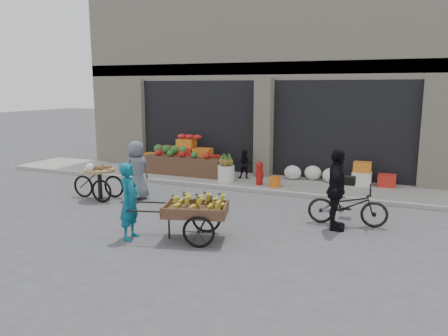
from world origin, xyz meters
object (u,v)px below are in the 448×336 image
at_px(orange_bucket, 275,182).
at_px(banana_cart, 193,208).
at_px(vendor_grey, 137,170).
at_px(cyclist, 336,190).
at_px(tricycle_cart, 99,179).
at_px(seated_person, 245,164).
at_px(pineapple_bin, 226,173).
at_px(vendor_woman, 130,201).
at_px(bicycle, 348,205).
at_px(fire_hydrant, 260,172).

distance_m(orange_bucket, banana_cart, 4.69).
xyz_separation_m(vendor_grey, cyclist, (5.35, -0.52, 0.08)).
bearing_deg(orange_bucket, tricycle_cart, -145.69).
bearing_deg(tricycle_cart, seated_person, 48.00).
relative_size(seated_person, tricycle_cart, 0.65).
bearing_deg(pineapple_bin, tricycle_cart, -130.82).
height_order(vendor_woman, cyclist, cyclist).
bearing_deg(vendor_woman, tricycle_cart, 39.77).
bearing_deg(seated_person, vendor_grey, -132.45).
bearing_deg(vendor_grey, vendor_woman, 56.43).
bearing_deg(orange_bucket, cyclist, -53.09).
bearing_deg(cyclist, tricycle_cart, 82.88).
relative_size(tricycle_cart, bicycle, 0.84).
bearing_deg(bicycle, banana_cart, 122.33).
relative_size(banana_cart, vendor_woman, 1.46).
distance_m(banana_cart, cyclist, 3.07).
xyz_separation_m(banana_cart, vendor_woman, (-1.20, -0.43, 0.13)).
xyz_separation_m(pineapple_bin, banana_cart, (1.28, -4.76, 0.27)).
bearing_deg(vendor_grey, banana_cart, 76.48).
relative_size(pineapple_bin, bicycle, 0.30).
distance_m(seated_person, cyclist, 4.96).
bearing_deg(fire_hydrant, seated_person, 137.12).
xyz_separation_m(orange_bucket, bicycle, (2.39, -2.51, 0.18)).
bearing_deg(banana_cart, cyclist, 19.12).
bearing_deg(orange_bucket, vendor_woman, -106.56).
xyz_separation_m(banana_cart, tricycle_cart, (-3.79, 1.86, -0.08)).
bearing_deg(fire_hydrant, orange_bucket, -5.71).
relative_size(fire_hydrant, banana_cart, 0.31).
height_order(seated_person, banana_cart, seated_person).
bearing_deg(seated_person, banana_cart, -90.67).
bearing_deg(fire_hydrant, vendor_grey, -137.50).
xyz_separation_m(vendor_woman, tricycle_cart, (-2.59, 2.29, -0.21)).
xyz_separation_m(banana_cart, vendor_grey, (-2.85, 2.27, 0.15)).
distance_m(fire_hydrant, vendor_grey, 3.63).
xyz_separation_m(vendor_woman, cyclist, (3.70, 2.19, 0.10)).
distance_m(orange_bucket, vendor_woman, 5.34).
bearing_deg(seated_person, cyclist, -56.83).
height_order(pineapple_bin, seated_person, seated_person).
bearing_deg(fire_hydrant, banana_cart, -87.80).
bearing_deg(bicycle, tricycle_cart, 86.44).
relative_size(tricycle_cart, vendor_grey, 0.90).
distance_m(bicycle, cyclist, 0.62).
bearing_deg(pineapple_bin, orange_bucket, -3.58).
relative_size(fire_hydrant, vendor_grey, 0.44).
height_order(fire_hydrant, vendor_grey, vendor_grey).
xyz_separation_m(seated_person, tricycle_cart, (-2.91, -3.50, -0.02)).
xyz_separation_m(pineapple_bin, orange_bucket, (1.60, -0.10, -0.10)).
bearing_deg(vendor_grey, tricycle_cart, -41.47).
bearing_deg(orange_bucket, seated_person, 149.74).
distance_m(vendor_woman, cyclist, 4.30).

